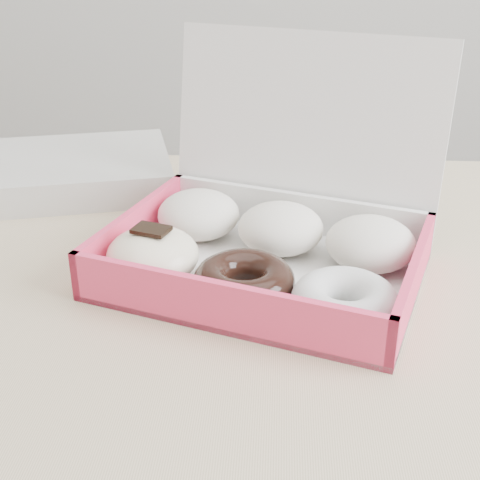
{
  "coord_description": "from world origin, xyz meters",
  "views": [
    {
      "loc": [
        -0.12,
        -0.64,
        1.11
      ],
      "look_at": [
        -0.16,
        0.01,
        0.79
      ],
      "focal_mm": 50.0,
      "sensor_mm": 36.0,
      "label": 1
    }
  ],
  "objects": [
    {
      "name": "table",
      "position": [
        0.0,
        0.0,
        0.67
      ],
      "size": [
        1.2,
        0.8,
        0.75
      ],
      "color": "tan",
      "rests_on": "ground"
    },
    {
      "name": "donut_box",
      "position": [
        -0.13,
        0.02,
        0.79
      ],
      "size": [
        0.4,
        0.37,
        0.24
      ],
      "rotation": [
        0.0,
        0.0,
        -0.32
      ],
      "color": "white",
      "rests_on": "table"
    },
    {
      "name": "newspapers",
      "position": [
        -0.41,
        0.26,
        0.77
      ],
      "size": [
        0.32,
        0.28,
        0.04
      ],
      "primitive_type": "cube",
      "rotation": [
        0.0,
        0.0,
        0.26
      ],
      "color": "beige",
      "rests_on": "table"
    }
  ]
}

